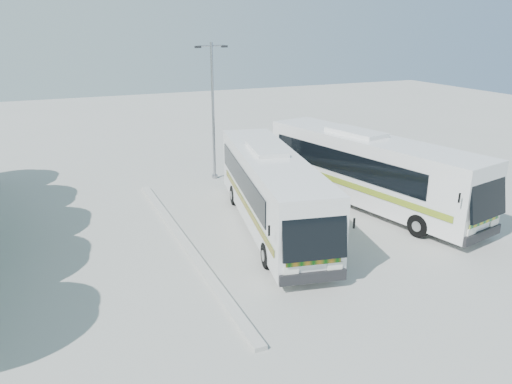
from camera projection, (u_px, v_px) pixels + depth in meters
name	position (u px, v px, depth m)	size (l,w,h in m)	color
ground	(253.00, 253.00, 20.25)	(100.00, 100.00, 0.00)	#9F9F9A
kerb_divider	(184.00, 242.00, 21.09)	(0.40, 16.00, 0.15)	#B2B2AD
coach_main	(271.00, 189.00, 22.28)	(4.71, 12.33, 3.36)	silver
coach_adjacent	(369.00, 169.00, 24.95)	(5.17, 12.99, 3.54)	silver
lamppost	(213.00, 106.00, 28.72)	(1.93, 0.27, 7.88)	gray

